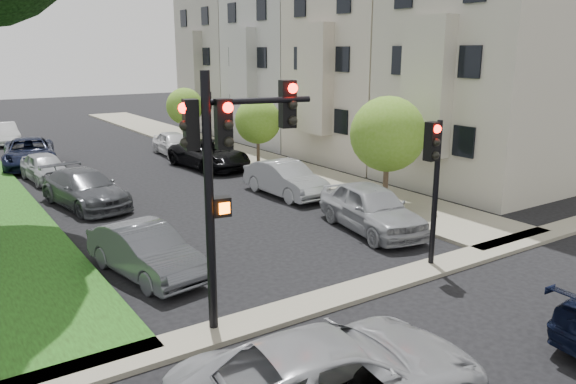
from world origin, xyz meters
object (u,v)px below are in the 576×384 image
car_parked_0 (371,208)px  car_parked_9 (4,134)px  car_parked_5 (146,251)px  car_parked_7 (45,167)px  traffic_signal_secondary (434,167)px  car_parked_8 (29,153)px  small_tree_b (258,121)px  car_parked_6 (85,189)px  car_parked_3 (174,143)px  traffic_signal_main (226,156)px  car_parked_2 (209,154)px  small_tree_a (388,134)px  car_parked_1 (285,179)px  car_cross_near (335,377)px  small_tree_c (185,106)px

car_parked_0 → car_parked_9: bearing=115.8°
car_parked_5 → car_parked_7: (0.06, 13.50, -0.02)m
traffic_signal_secondary → car_parked_8: traffic_signal_secondary is taller
small_tree_b → car_parked_6: (-9.64, -3.05, -1.67)m
car_parked_3 → traffic_signal_main: bearing=-105.9°
car_parked_3 → car_parked_7: bearing=-155.1°
traffic_signal_main → car_parked_2: (7.17, 15.79, -3.11)m
small_tree_a → car_parked_1: 4.76m
small_tree_a → car_cross_near: bearing=-136.8°
small_tree_a → car_parked_7: small_tree_a is taller
car_parked_5 → car_parked_8: size_ratio=0.77×
car_parked_0 → car_cross_near: bearing=-125.3°
small_tree_b → traffic_signal_secondary: size_ratio=0.86×
traffic_signal_secondary → car_parked_7: bearing=111.0°
car_parked_1 → car_parked_6: size_ratio=0.89×
small_tree_a → small_tree_c: bearing=90.0°
car_parked_1 → car_parked_3: size_ratio=1.08×
car_parked_8 → traffic_signal_main: bearing=-79.3°
traffic_signal_main → car_parked_2: traffic_signal_main is taller
car_parked_2 → small_tree_a: bearing=-82.5°
small_tree_c → car_parked_5: bearing=-116.3°
car_parked_5 → car_parked_6: bearing=76.7°
small_tree_b → car_parked_9: bearing=123.4°
car_parked_5 → car_parked_7: car_parked_5 is taller
small_tree_c → traffic_signal_secondary: 24.49m
car_cross_near → car_parked_9: 33.90m
car_parked_8 → car_parked_1: bearing=-48.4°
car_cross_near → car_parked_3: (7.18, 24.08, -0.06)m
small_tree_b → car_cross_near: 21.06m
car_cross_near → car_parked_0: bearing=-38.1°
car_cross_near → car_parked_6: car_cross_near is taller
car_cross_near → car_parked_9: (-0.43, 33.89, -0.06)m
car_parked_0 → car_parked_7: bearing=128.5°
car_parked_3 → car_parked_9: size_ratio=0.96×
small_tree_b → car_parked_3: 6.19m
car_parked_2 → car_parked_8: 9.41m
small_tree_c → car_parked_8: small_tree_c is taller
small_tree_b → car_parked_7: 10.47m
car_parked_7 → car_parked_5: bearing=-95.1°
small_tree_c → traffic_signal_secondary: traffic_signal_secondary is taller
car_parked_2 → traffic_signal_secondary: bearing=-98.9°
small_tree_a → traffic_signal_main: size_ratio=0.77×
small_tree_a → car_parked_1: (-2.24, 3.62, -2.13)m
small_tree_b → car_parked_6: small_tree_b is taller
car_parked_0 → car_parked_5: bearing=-173.5°
traffic_signal_main → car_parked_1: (7.33, 8.90, -3.11)m
small_tree_a → car_parked_3: 15.37m
small_tree_a → car_parked_2: size_ratio=0.83×
car_parked_1 → car_parked_2: bearing=89.4°
traffic_signal_main → car_parked_7: (-0.47, 17.31, -3.16)m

